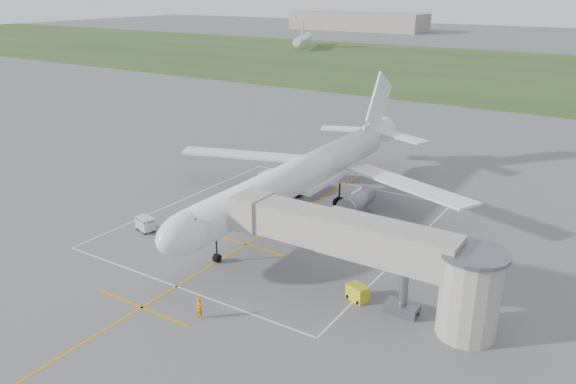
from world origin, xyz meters
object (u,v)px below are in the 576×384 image
Objects in this scene: jet_bridge at (378,253)px; gpu_unit at (358,293)px; baggage_cart at (145,224)px; ramp_worker_wing at (235,191)px; ramp_worker_nose at (199,308)px; airliner at (302,175)px.

gpu_unit is (-1.62, 0.02, -4.10)m from jet_bridge.
ramp_worker_wing reaches higher than baggage_cart.
ramp_worker_nose is 1.08× the size of ramp_worker_wing.
jet_bridge is (15.72, -14.25, 0.35)m from airliner.
baggage_cart is 1.51× the size of ramp_worker_wing.
airliner reaches higher than gpu_unit.
gpu_unit is 1.14× the size of ramp_worker_nose.
baggage_cart is (-26.64, 0.45, -3.96)m from jet_bridge.
baggage_cart is at bearing -160.39° from gpu_unit.
ramp_worker_nose is at bearing 167.49° from ramp_worker_wing.
jet_bridge is at bearing -42.19° from airliner.
gpu_unit is 1.23× the size of ramp_worker_wing.
jet_bridge is at bearing 46.70° from ramp_worker_nose.
baggage_cart is at bearing -128.34° from airliner.
gpu_unit is at bearing -45.26° from airliner.
airliner is 2.00× the size of jet_bridge.
baggage_cart reaches higher than gpu_unit.
jet_bridge is at bearing 16.13° from baggage_cart.
ramp_worker_wing is (-24.72, 13.45, -3.92)m from jet_bridge.
airliner is 22.97× the size of gpu_unit.
baggage_cart is 13.14m from ramp_worker_wing.
jet_bridge reaches higher than ramp_worker_nose.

